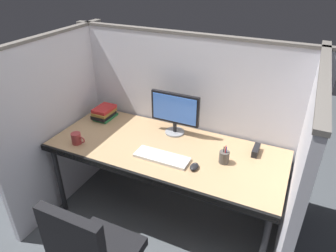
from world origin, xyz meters
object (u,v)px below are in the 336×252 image
keyboard_main (162,157)px  coffee_mug (77,138)px  red_stapler (256,150)px  monitor_center (175,111)px  desk (165,154)px  pen_cup (224,157)px  book_stack (104,113)px  computer_mouse (194,167)px

keyboard_main → coffee_mug: size_ratio=3.41×
keyboard_main → red_stapler: (0.64, 0.38, 0.02)m
monitor_center → red_stapler: size_ratio=2.87×
coffee_mug → red_stapler: bearing=19.4°
desk → keyboard_main: 0.15m
pen_cup → coffee_mug: pen_cup is taller
book_stack → red_stapler: 1.43m
computer_mouse → book_stack: bearing=160.3°
desk → coffee_mug: size_ratio=15.08×
desk → book_stack: size_ratio=8.43×
computer_mouse → keyboard_main: bearing=177.1°
monitor_center → computer_mouse: (0.34, -0.41, -0.20)m
monitor_center → pen_cup: bearing=-25.4°
desk → red_stapler: bearing=20.1°
keyboard_main → coffee_mug: coffee_mug is taller
desk → computer_mouse: 0.35m
computer_mouse → red_stapler: size_ratio=0.64×
monitor_center → pen_cup: 0.59m
keyboard_main → pen_cup: (0.44, 0.15, 0.04)m
pen_cup → computer_mouse: bearing=-136.3°
keyboard_main → computer_mouse: 0.27m
book_stack → computer_mouse: bearing=-19.7°
desk → red_stapler: 0.72m
desk → keyboard_main: (0.04, -0.13, 0.06)m
coffee_mug → monitor_center: bearing=37.1°
computer_mouse → red_stapler: 0.54m
monitor_center → keyboard_main: size_ratio=1.00×
computer_mouse → desk: bearing=155.1°
monitor_center → keyboard_main: (0.07, -0.40, -0.20)m
keyboard_main → coffee_mug: (-0.73, -0.10, 0.04)m
keyboard_main → book_stack: (-0.79, 0.37, 0.04)m
computer_mouse → monitor_center: bearing=129.6°
monitor_center → book_stack: monitor_center is taller
book_stack → coffee_mug: bearing=-82.9°
monitor_center → computer_mouse: size_ratio=4.48×
red_stapler → pen_cup: size_ratio=0.94×
desk → pen_cup: pen_cup is taller
desk → book_stack: bearing=162.6°
keyboard_main → pen_cup: 0.47m
desk → keyboard_main: keyboard_main is taller
desk → computer_mouse: bearing=-24.9°
monitor_center → red_stapler: (0.71, -0.02, -0.19)m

